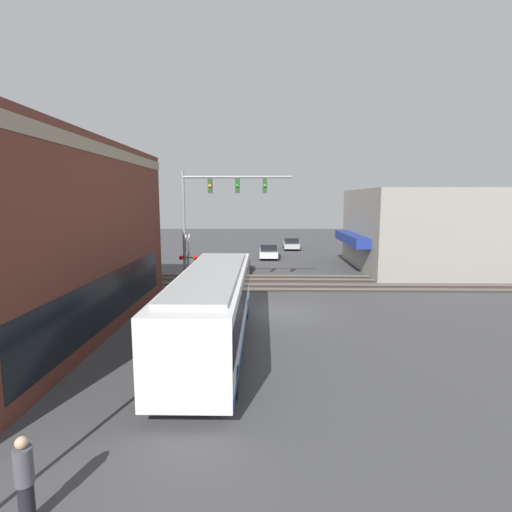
{
  "coord_description": "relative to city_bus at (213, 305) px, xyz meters",
  "views": [
    {
      "loc": [
        -20.69,
        0.74,
        6.02
      ],
      "look_at": [
        3.27,
        1.18,
        2.58
      ],
      "focal_mm": 28.0,
      "sensor_mm": 36.0,
      "label": 1
    }
  ],
  "objects": [
    {
      "name": "parked_car_red",
      "position": [
        16.86,
        -0.0,
        -1.05
      ],
      "size": [
        4.28,
        1.82,
        1.51
      ],
      "color": "#B21E19",
      "rests_on": "ground"
    },
    {
      "name": "ground_plane",
      "position": [
        4.94,
        -2.8,
        -1.75
      ],
      "size": [
        120.0,
        120.0,
        0.0
      ],
      "primitive_type": "plane",
      "color": "#424244"
    },
    {
      "name": "rail_track_near",
      "position": [
        10.94,
        -2.8,
        -1.72
      ],
      "size": [
        2.6,
        60.0,
        0.15
      ],
      "color": "#332D28",
      "rests_on": "ground"
    },
    {
      "name": "traffic_signal_gantry",
      "position": [
        9.43,
        1.02,
        3.95
      ],
      "size": [
        0.42,
        6.94,
        7.77
      ],
      "color": "gray",
      "rests_on": "ground"
    },
    {
      "name": "parked_car_silver",
      "position": [
        32.05,
        -5.4,
        -1.07
      ],
      "size": [
        4.22,
        1.82,
        1.45
      ],
      "color": "#B7B7BC",
      "rests_on": "ground"
    },
    {
      "name": "rail_track_far",
      "position": [
        14.14,
        -2.8,
        -1.72
      ],
      "size": [
        2.6,
        60.0,
        0.15
      ],
      "color": "#332D28",
      "rests_on": "ground"
    },
    {
      "name": "parked_car_white",
      "position": [
        24.76,
        -2.6,
        -1.04
      ],
      "size": [
        4.61,
        1.82,
        1.52
      ],
      "color": "silver",
      "rests_on": "ground"
    },
    {
      "name": "city_bus",
      "position": [
        0.0,
        0.0,
        0.0
      ],
      "size": [
        12.19,
        2.59,
        3.15
      ],
      "color": "white",
      "rests_on": "ground"
    },
    {
      "name": "pedestrian_by_lamp",
      "position": [
        -9.18,
        2.31,
        -0.84
      ],
      "size": [
        0.34,
        0.34,
        1.77
      ],
      "color": "black",
      "rests_on": "ground"
    },
    {
      "name": "pedestrian_at_crossing",
      "position": [
        8.76,
        2.51,
        -0.85
      ],
      "size": [
        0.34,
        0.34,
        1.75
      ],
      "color": "#2D3351",
      "rests_on": "ground"
    },
    {
      "name": "crossing_signal",
      "position": [
        9.37,
        2.74,
        0.55
      ],
      "size": [
        1.41,
        1.18,
        3.81
      ],
      "color": "gray",
      "rests_on": "ground"
    },
    {
      "name": "shop_building",
      "position": [
        19.1,
        -15.16,
        1.66
      ],
      "size": [
        13.0,
        10.98,
        6.83
      ],
      "color": "gray",
      "rests_on": "ground"
    }
  ]
}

